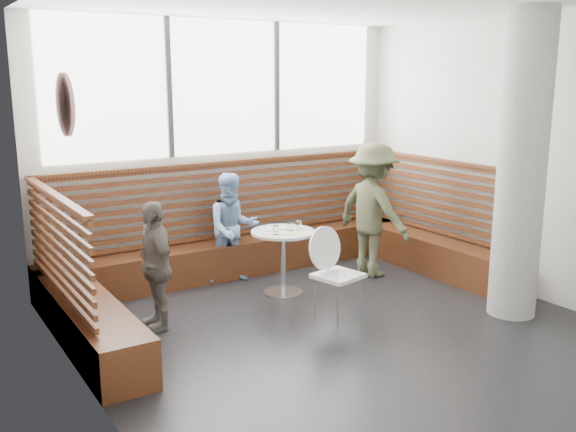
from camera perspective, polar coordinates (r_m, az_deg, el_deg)
room at (r=6.19m, az=4.94°, el=3.76°), size 5.00×5.00×3.20m
booth at (r=7.89m, az=-3.01°, el=-3.18°), size 5.00×2.50×1.44m
concrete_column at (r=7.07m, az=20.07°, el=4.12°), size 0.50×0.50×3.20m
wall_art at (r=5.41m, az=-19.21°, el=9.32°), size 0.03×0.50×0.50m
cafe_table at (r=7.48m, az=-0.45°, el=-2.93°), size 0.74×0.74×0.76m
cafe_chair at (r=6.78m, az=4.10°, el=-4.38°), size 0.47×0.46×0.97m
adult_man at (r=8.20m, az=7.56°, el=0.54°), size 0.77×1.18×1.71m
child_back at (r=7.93m, az=-4.94°, el=-1.09°), size 0.76×0.64×1.37m
child_left at (r=6.58m, az=-11.72°, el=-4.34°), size 0.35×0.79×1.32m
plate_near at (r=7.48m, az=-1.60°, el=-1.17°), size 0.22×0.22×0.02m
plate_far at (r=7.53m, az=-0.71°, el=-1.06°), size 0.22×0.22×0.02m
glass_left at (r=7.25m, az=-1.09°, el=-1.25°), size 0.06×0.06×0.10m
glass_mid at (r=7.42m, az=0.19°, el=-0.92°), size 0.07×0.07×0.10m
glass_right at (r=7.50m, az=0.95°, el=-0.80°), size 0.06×0.06×0.10m
menu_card at (r=7.32m, az=0.17°, el=-1.50°), size 0.24×0.20×0.00m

